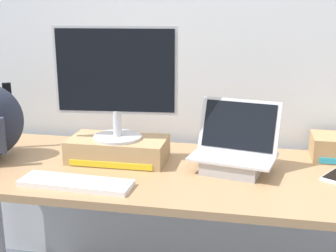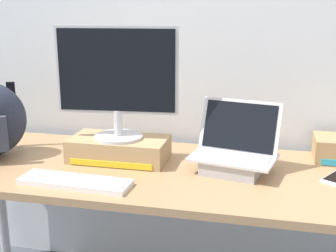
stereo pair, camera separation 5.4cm
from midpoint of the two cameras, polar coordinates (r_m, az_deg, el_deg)
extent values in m
cube|color=silver|center=(2.16, 1.66, 13.69)|extent=(7.00, 0.10, 2.60)
cube|color=#A87F56|center=(1.83, -0.86, -5.91)|extent=(2.10, 0.71, 0.03)
cube|color=tan|center=(1.92, -7.17, -2.95)|extent=(0.41, 0.22, 0.10)
cube|color=yellow|center=(1.83, -8.20, -4.94)|extent=(0.35, 0.00, 0.02)
cylinder|color=silver|center=(1.91, -7.22, -1.39)|extent=(0.20, 0.20, 0.01)
cylinder|color=silver|center=(1.89, -7.28, 0.35)|extent=(0.04, 0.04, 0.11)
cube|color=silver|center=(1.85, -7.51, 7.01)|extent=(0.51, 0.06, 0.36)
cube|color=black|center=(1.84, -7.59, 6.96)|extent=(0.48, 0.05, 0.33)
cube|color=#ADADB2|center=(1.81, 7.40, -4.85)|extent=(0.26, 0.24, 0.06)
cube|color=silver|center=(1.80, 7.43, -3.87)|extent=(0.36, 0.28, 0.01)
cube|color=#B7B7BC|center=(1.81, 7.58, -3.51)|extent=(0.30, 0.18, 0.00)
cube|color=silver|center=(1.83, 8.16, 0.02)|extent=(0.33, 0.14, 0.21)
cube|color=black|center=(1.83, 8.13, 0.03)|extent=(0.30, 0.13, 0.18)
cube|color=white|center=(1.70, -12.52, -7.10)|extent=(0.42, 0.14, 0.02)
cube|color=silver|center=(1.69, -12.54, -6.74)|extent=(0.40, 0.12, 0.00)
cube|color=black|center=(2.17, -20.25, 1.95)|extent=(0.04, 0.03, 0.25)
camera|label=1|loc=(0.03, -90.88, -0.24)|focal=47.99mm
camera|label=2|loc=(0.03, 89.12, 0.24)|focal=47.99mm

